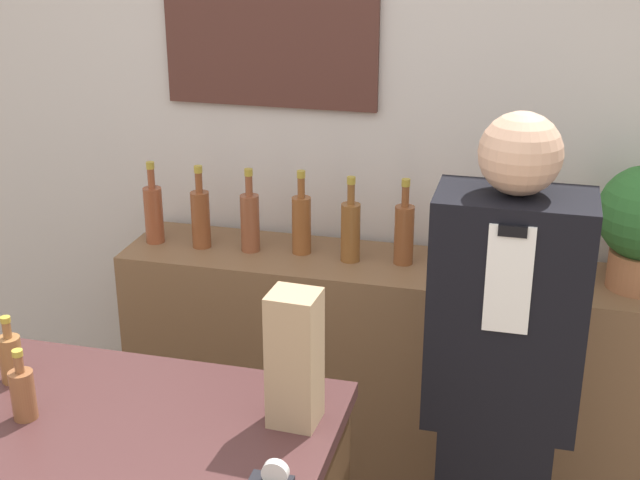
{
  "coord_description": "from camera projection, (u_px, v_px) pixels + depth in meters",
  "views": [
    {
      "loc": [
        0.64,
        -1.05,
        2.12
      ],
      "look_at": [
        0.08,
        1.15,
        1.22
      ],
      "focal_mm": 50.0,
      "sensor_mm": 36.0,
      "label": 1
    }
  ],
  "objects": [
    {
      "name": "back_wall",
      "position": [
        357.0,
        119.0,
        3.18
      ],
      "size": [
        5.2,
        0.09,
        2.7
      ],
      "color": "silver",
      "rests_on": "ground_plane"
    },
    {
      "name": "back_shelf",
      "position": [
        402.0,
        381.0,
        3.23
      ],
      "size": [
        2.02,
        0.39,
        0.91
      ],
      "color": "brown",
      "rests_on": "ground_plane"
    },
    {
      "name": "shopkeeper",
      "position": [
        500.0,
        399.0,
        2.46
      ],
      "size": [
        0.41,
        0.26,
        1.61
      ],
      "color": "black",
      "rests_on": "ground_plane"
    },
    {
      "name": "paper_bag",
      "position": [
        295.0,
        359.0,
        2.01
      ],
      "size": [
        0.12,
        0.11,
        0.33
      ],
      "color": "tan",
      "rests_on": "display_counter"
    },
    {
      "name": "counter_bottle_4",
      "position": [
        11.0,
        357.0,
        2.21
      ],
      "size": [
        0.06,
        0.06,
        0.18
      ],
      "color": "#966136",
      "rests_on": "display_counter"
    },
    {
      "name": "counter_bottle_5",
      "position": [
        23.0,
        393.0,
        2.05
      ],
      "size": [
        0.06,
        0.06,
        0.18
      ],
      "color": "brown",
      "rests_on": "display_counter"
    },
    {
      "name": "shelf_bottle_0",
      "position": [
        154.0,
        212.0,
        3.22
      ],
      "size": [
        0.07,
        0.07,
        0.3
      ],
      "color": "brown",
      "rests_on": "back_shelf"
    },
    {
      "name": "shelf_bottle_1",
      "position": [
        201.0,
        217.0,
        3.18
      ],
      "size": [
        0.07,
        0.07,
        0.3
      ],
      "color": "brown",
      "rests_on": "back_shelf"
    },
    {
      "name": "shelf_bottle_2",
      "position": [
        250.0,
        220.0,
        3.14
      ],
      "size": [
        0.07,
        0.07,
        0.3
      ],
      "color": "brown",
      "rests_on": "back_shelf"
    },
    {
      "name": "shelf_bottle_3",
      "position": [
        301.0,
        223.0,
        3.12
      ],
      "size": [
        0.07,
        0.07,
        0.3
      ],
      "color": "brown",
      "rests_on": "back_shelf"
    },
    {
      "name": "shelf_bottle_4",
      "position": [
        351.0,
        230.0,
        3.06
      ],
      "size": [
        0.07,
        0.07,
        0.3
      ],
      "color": "brown",
      "rests_on": "back_shelf"
    },
    {
      "name": "shelf_bottle_5",
      "position": [
        404.0,
        232.0,
        3.04
      ],
      "size": [
        0.07,
        0.07,
        0.3
      ],
      "color": "brown",
      "rests_on": "back_shelf"
    },
    {
      "name": "shelf_bottle_6",
      "position": [
        458.0,
        237.0,
        3.0
      ],
      "size": [
        0.07,
        0.07,
        0.3
      ],
      "color": "brown",
      "rests_on": "back_shelf"
    },
    {
      "name": "shelf_bottle_7",
      "position": [
        513.0,
        243.0,
        2.94
      ],
      "size": [
        0.07,
        0.07,
        0.3
      ],
      "color": "brown",
      "rests_on": "back_shelf"
    },
    {
      "name": "shelf_bottle_8",
      "position": [
        570.0,
        249.0,
        2.9
      ],
      "size": [
        0.07,
        0.07,
        0.3
      ],
      "color": "brown",
      "rests_on": "back_shelf"
    }
  ]
}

